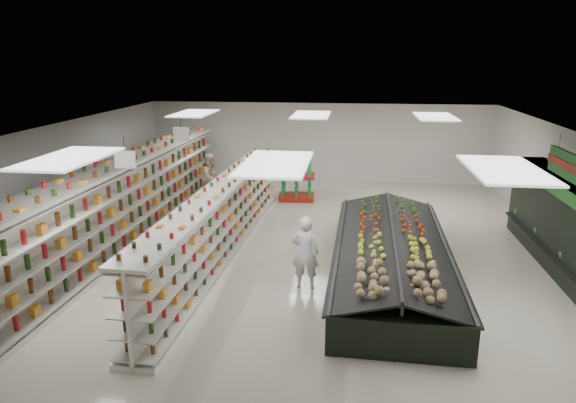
# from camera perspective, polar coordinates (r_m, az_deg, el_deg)

# --- Properties ---
(floor) EXTENTS (16.00, 16.00, 0.00)m
(floor) POSITION_cam_1_polar(r_m,az_deg,el_deg) (14.05, 1.10, -5.15)
(floor) COLOR beige
(floor) RESTS_ON ground
(ceiling) EXTENTS (14.00, 16.00, 0.02)m
(ceiling) POSITION_cam_1_polar(r_m,az_deg,el_deg) (13.25, 1.18, 7.88)
(ceiling) COLOR white
(ceiling) RESTS_ON wall_back
(wall_back) EXTENTS (14.00, 0.02, 3.20)m
(wall_back) POSITION_cam_1_polar(r_m,az_deg,el_deg) (21.37, 3.41, 6.59)
(wall_back) COLOR silver
(wall_back) RESTS_ON floor
(wall_front) EXTENTS (14.00, 0.02, 3.20)m
(wall_front) POSITION_cam_1_polar(r_m,az_deg,el_deg) (6.26, -6.96, -17.66)
(wall_front) COLOR silver
(wall_front) RESTS_ON floor
(wall_left) EXTENTS (0.02, 16.00, 3.20)m
(wall_left) POSITION_cam_1_polar(r_m,az_deg,el_deg) (15.87, -24.89, 1.86)
(wall_left) COLOR silver
(wall_left) RESTS_ON floor
(aisle_sign_near) EXTENTS (0.52, 0.06, 0.75)m
(aisle_sign_near) POSITION_cam_1_polar(r_m,az_deg,el_deg) (12.41, -17.65, 4.48)
(aisle_sign_near) COLOR white
(aisle_sign_near) RESTS_ON ceiling
(aisle_sign_far) EXTENTS (0.52, 0.06, 0.75)m
(aisle_sign_far) POSITION_cam_1_polar(r_m,az_deg,el_deg) (16.07, -11.78, 7.35)
(aisle_sign_far) COLOR white
(aisle_sign_far) RESTS_ON ceiling
(gondola_left) EXTENTS (1.33, 13.44, 2.33)m
(gondola_left) POSITION_cam_1_polar(r_m,az_deg,el_deg) (14.79, -17.62, -0.48)
(gondola_left) COLOR white
(gondola_left) RESTS_ON floor
(gondola_center) EXTENTS (1.19, 10.70, 1.85)m
(gondola_center) POSITION_cam_1_polar(r_m,az_deg,el_deg) (13.42, -7.38, -2.48)
(gondola_center) COLOR white
(gondola_center) RESTS_ON floor
(produce_island) EXTENTS (2.88, 7.50, 1.11)m
(produce_island) POSITION_cam_1_polar(r_m,az_deg,el_deg) (12.47, 11.41, -5.80)
(produce_island) COLOR black
(produce_island) RESTS_ON floor
(soda_endcap) EXTENTS (1.36, 0.97, 1.67)m
(soda_endcap) POSITION_cam_1_polar(r_m,az_deg,el_deg) (18.45, 0.95, 2.62)
(soda_endcap) COLOR #A82013
(soda_endcap) RESTS_ON floor
(shopper_main) EXTENTS (0.63, 0.42, 1.69)m
(shopper_main) POSITION_cam_1_polar(r_m,az_deg,el_deg) (11.44, 1.94, -5.67)
(shopper_main) COLOR white
(shopper_main) RESTS_ON floor
(shopper_background) EXTENTS (0.87, 0.97, 1.70)m
(shopper_background) POSITION_cam_1_polar(r_m,az_deg,el_deg) (18.64, -8.51, 2.70)
(shopper_background) COLOR tan
(shopper_background) RESTS_ON floor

